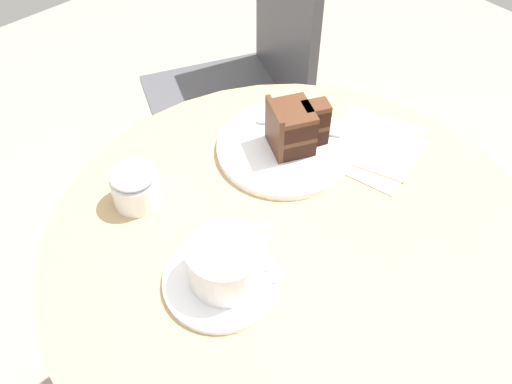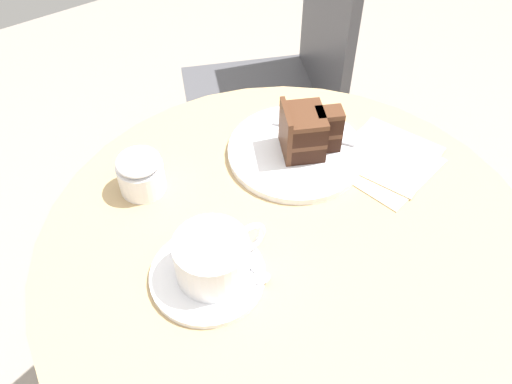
{
  "view_description": "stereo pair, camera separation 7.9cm",
  "coord_description": "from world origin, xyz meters",
  "px_view_note": "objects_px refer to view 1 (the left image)",
  "views": [
    {
      "loc": [
        -0.36,
        -0.31,
        1.39
      ],
      "look_at": [
        -0.01,
        0.08,
        0.8
      ],
      "focal_mm": 38.0,
      "sensor_mm": 36.0,
      "label": 1
    },
    {
      "loc": [
        -0.3,
        -0.36,
        1.39
      ],
      "look_at": [
        -0.01,
        0.08,
        0.8
      ],
      "focal_mm": 38.0,
      "sensor_mm": 36.0,
      "label": 2
    }
  ],
  "objects_px": {
    "teaspoon": "(260,264)",
    "sugar_pot": "(135,186)",
    "saucer": "(221,280)",
    "cake_slice": "(294,127)",
    "cake_plate": "(284,148)",
    "cafe_chair": "(254,66)",
    "fork": "(309,128)",
    "napkin": "(372,146)",
    "coffee_cup": "(227,261)"
  },
  "relations": [
    {
      "from": "coffee_cup",
      "to": "teaspoon",
      "type": "bearing_deg",
      "value": -22.04
    },
    {
      "from": "saucer",
      "to": "cake_slice",
      "type": "distance_m",
      "value": 0.29
    },
    {
      "from": "cake_slice",
      "to": "cafe_chair",
      "type": "relative_size",
      "value": 0.11
    },
    {
      "from": "napkin",
      "to": "cafe_chair",
      "type": "height_order",
      "value": "cafe_chair"
    },
    {
      "from": "teaspoon",
      "to": "fork",
      "type": "distance_m",
      "value": 0.29
    },
    {
      "from": "cake_plate",
      "to": "cafe_chair",
      "type": "distance_m",
      "value": 0.58
    },
    {
      "from": "napkin",
      "to": "coffee_cup",
      "type": "bearing_deg",
      "value": -174.15
    },
    {
      "from": "coffee_cup",
      "to": "cafe_chair",
      "type": "bearing_deg",
      "value": 45.48
    },
    {
      "from": "saucer",
      "to": "cafe_chair",
      "type": "bearing_deg",
      "value": 44.86
    },
    {
      "from": "saucer",
      "to": "cake_slice",
      "type": "bearing_deg",
      "value": 25.06
    },
    {
      "from": "saucer",
      "to": "coffee_cup",
      "type": "xyz_separation_m",
      "value": [
        0.01,
        -0.0,
        0.04
      ]
    },
    {
      "from": "teaspoon",
      "to": "cafe_chair",
      "type": "distance_m",
      "value": 0.8
    },
    {
      "from": "saucer",
      "to": "cafe_chair",
      "type": "xyz_separation_m",
      "value": [
        0.56,
        0.56,
        -0.21
      ]
    },
    {
      "from": "saucer",
      "to": "cafe_chair",
      "type": "relative_size",
      "value": 0.17
    },
    {
      "from": "saucer",
      "to": "cake_slice",
      "type": "height_order",
      "value": "cake_slice"
    },
    {
      "from": "cake_plate",
      "to": "cake_slice",
      "type": "relative_size",
      "value": 2.1
    },
    {
      "from": "saucer",
      "to": "cake_slice",
      "type": "relative_size",
      "value": 1.48
    },
    {
      "from": "napkin",
      "to": "cafe_chair",
      "type": "xyz_separation_m",
      "value": [
        0.2,
        0.53,
        -0.21
      ]
    },
    {
      "from": "cake_plate",
      "to": "cake_slice",
      "type": "bearing_deg",
      "value": -36.21
    },
    {
      "from": "cake_plate",
      "to": "sugar_pot",
      "type": "height_order",
      "value": "sugar_pot"
    },
    {
      "from": "saucer",
      "to": "fork",
      "type": "xyz_separation_m",
      "value": [
        0.3,
        0.13,
        0.01
      ]
    },
    {
      "from": "teaspoon",
      "to": "cake_plate",
      "type": "xyz_separation_m",
      "value": [
        0.19,
        0.15,
        -0.0
      ]
    },
    {
      "from": "coffee_cup",
      "to": "cafe_chair",
      "type": "xyz_separation_m",
      "value": [
        0.55,
        0.56,
        -0.25
      ]
    },
    {
      "from": "teaspoon",
      "to": "fork",
      "type": "relative_size",
      "value": 0.87
    },
    {
      "from": "saucer",
      "to": "fork",
      "type": "bearing_deg",
      "value": 22.9
    },
    {
      "from": "fork",
      "to": "napkin",
      "type": "xyz_separation_m",
      "value": [
        0.06,
        -0.09,
        -0.01
      ]
    },
    {
      "from": "teaspoon",
      "to": "cafe_chair",
      "type": "bearing_deg",
      "value": 133.53
    },
    {
      "from": "saucer",
      "to": "cake_plate",
      "type": "height_order",
      "value": "cake_plate"
    },
    {
      "from": "sugar_pot",
      "to": "napkin",
      "type": "bearing_deg",
      "value": -24.63
    },
    {
      "from": "cafe_chair",
      "to": "teaspoon",
      "type": "bearing_deg",
      "value": -18.63
    },
    {
      "from": "coffee_cup",
      "to": "cake_slice",
      "type": "height_order",
      "value": "cake_slice"
    },
    {
      "from": "cake_plate",
      "to": "cake_slice",
      "type": "xyz_separation_m",
      "value": [
        0.01,
        -0.01,
        0.05
      ]
    },
    {
      "from": "teaspoon",
      "to": "sugar_pot",
      "type": "height_order",
      "value": "sugar_pot"
    },
    {
      "from": "sugar_pot",
      "to": "cafe_chair",
      "type": "bearing_deg",
      "value": 32.61
    },
    {
      "from": "coffee_cup",
      "to": "cake_slice",
      "type": "bearing_deg",
      "value": 26.32
    },
    {
      "from": "teaspoon",
      "to": "saucer",
      "type": "bearing_deg",
      "value": -115.2
    },
    {
      "from": "cake_plate",
      "to": "cake_slice",
      "type": "distance_m",
      "value": 0.05
    },
    {
      "from": "fork",
      "to": "cake_slice",
      "type": "bearing_deg",
      "value": -116.44
    },
    {
      "from": "cake_slice",
      "to": "coffee_cup",
      "type": "bearing_deg",
      "value": -153.68
    },
    {
      "from": "teaspoon",
      "to": "cake_slice",
      "type": "distance_m",
      "value": 0.25
    },
    {
      "from": "saucer",
      "to": "cafe_chair",
      "type": "distance_m",
      "value": 0.82
    },
    {
      "from": "saucer",
      "to": "cake_plate",
      "type": "distance_m",
      "value": 0.28
    },
    {
      "from": "napkin",
      "to": "saucer",
      "type": "bearing_deg",
      "value": -174.61
    },
    {
      "from": "cake_plate",
      "to": "sugar_pot",
      "type": "bearing_deg",
      "value": 163.65
    },
    {
      "from": "fork",
      "to": "cafe_chair",
      "type": "xyz_separation_m",
      "value": [
        0.26,
        0.43,
        -0.22
      ]
    },
    {
      "from": "coffee_cup",
      "to": "cake_plate",
      "type": "bearing_deg",
      "value": 29.08
    },
    {
      "from": "cake_plate",
      "to": "sugar_pot",
      "type": "xyz_separation_m",
      "value": [
        -0.24,
        0.07,
        0.03
      ]
    },
    {
      "from": "teaspoon",
      "to": "cafe_chair",
      "type": "relative_size",
      "value": 0.12
    },
    {
      "from": "coffee_cup",
      "to": "napkin",
      "type": "relative_size",
      "value": 0.68
    },
    {
      "from": "napkin",
      "to": "cake_slice",
      "type": "bearing_deg",
      "value": 140.93
    }
  ]
}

